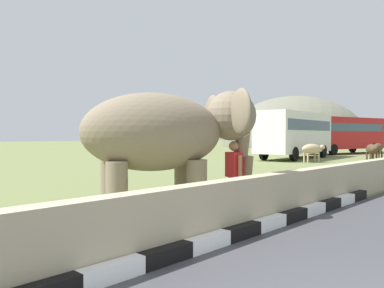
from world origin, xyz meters
name	(u,v)px	position (x,y,z in m)	size (l,w,h in m)	color
striped_curb	(141,264)	(-0.35, 3.48, 0.12)	(16.20, 0.20, 0.24)	white
barrier_parapet	(232,207)	(2.00, 3.78, 0.50)	(28.00, 0.36, 1.00)	tan
elephant	(169,134)	(2.34, 5.75, 1.83)	(3.98, 3.37, 2.83)	#7D6E58
person_handler	(234,172)	(3.68, 4.98, 0.93)	(0.37, 0.64, 1.66)	navy
bus_white	(295,131)	(23.45, 13.96, 2.08)	(9.14, 3.27, 3.50)	silver
bus_red	(344,132)	(34.18, 14.49, 2.08)	(10.18, 4.75, 3.50)	#B21E1E
cow_near	(312,149)	(20.46, 11.14, 0.87)	(1.90, 1.14, 1.23)	tan
cow_mid	(378,148)	(25.65, 8.67, 0.87)	(1.91, 0.73, 1.23)	#473323
cow_far	(372,150)	(22.61, 8.09, 0.87)	(1.82, 1.37, 1.23)	#473323
hill_east	(296,146)	(55.00, 30.55, 0.00)	(27.70, 22.16, 16.44)	#6A6A58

